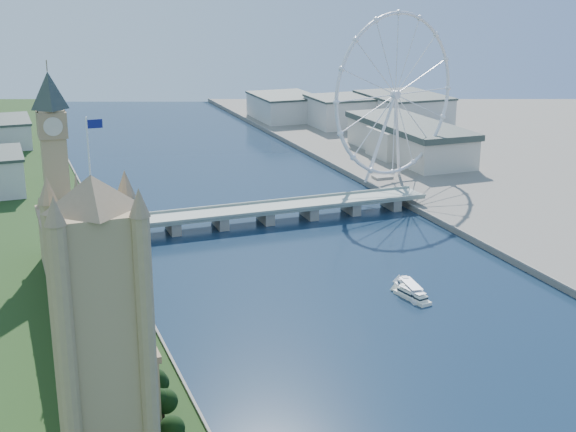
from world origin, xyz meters
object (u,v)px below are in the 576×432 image
london_eye (395,95)px  tour_boat_near (412,299)px  tour_boat_far (410,295)px  victoria_tower (101,324)px

london_eye → tour_boat_near: (-94.93, -201.07, -67.52)m
london_eye → tour_boat_far: 226.93m
tour_boat_near → tour_boat_far: 5.71m
london_eye → tour_boat_near: 232.38m
victoria_tower → tour_boat_far: size_ratio=3.81×
tour_boat_far → london_eye: bearing=72.1°
tour_boat_near → london_eye: bearing=54.2°
london_eye → victoria_tower: bearing=-130.4°
london_eye → tour_boat_near: bearing=-115.3°
tour_boat_near → victoria_tower: bearing=-158.8°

